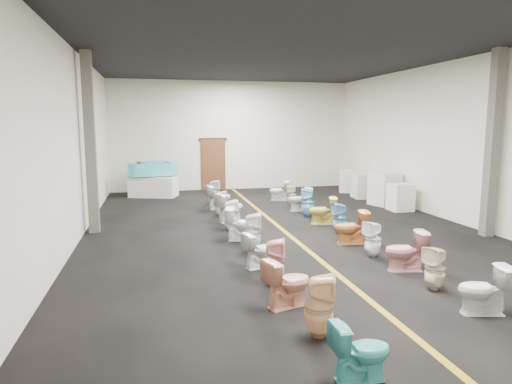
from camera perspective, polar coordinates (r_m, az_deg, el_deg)
floor at (r=11.77m, az=3.59°, el=-4.95°), size 16.00×16.00×0.00m
ceiling at (r=11.59m, az=3.81°, el=17.25°), size 16.00×16.00×0.00m
wall_back at (r=19.27m, az=-3.04°, el=7.04°), size 10.00×0.00×10.00m
wall_left at (r=11.14m, az=-21.93°, el=5.40°), size 0.00×16.00×16.00m
wall_right at (r=13.73m, az=24.26°, el=5.73°), size 0.00×16.00×16.00m
aisle_stripe at (r=11.77m, az=3.59°, el=-4.93°), size 0.12×15.60×0.01m
back_door at (r=19.16m, az=-5.34°, el=3.41°), size 1.00×0.10×2.10m
door_frame at (r=19.10m, az=-5.39°, el=6.61°), size 1.15×0.08×0.10m
column_left at (r=12.10m, az=-20.01°, el=5.70°), size 0.25×0.25×4.50m
column_right at (r=12.40m, az=27.49°, el=5.31°), size 0.25×0.25×4.50m
display_table at (r=17.72m, az=-12.69°, el=0.65°), size 1.90×1.37×0.76m
bathtub at (r=17.64m, az=-12.76°, el=2.87°), size 1.83×0.91×0.55m
appliance_crate_a at (r=15.21m, az=17.60°, el=-0.62°), size 0.68×0.68×0.86m
appliance_crate_b at (r=16.08m, az=15.78°, el=0.40°), size 1.01×1.01×1.12m
appliance_crate_c at (r=17.45m, az=13.36°, el=0.74°), size 0.86×0.86×0.90m
appliance_crate_d at (r=18.81m, az=11.37°, el=1.36°), size 0.83×0.83×0.91m
toilet_left_0 at (r=5.27m, az=12.95°, el=-18.81°), size 0.66×0.38×0.66m
toilet_left_1 at (r=6.08m, az=7.89°, el=-13.95°), size 0.49×0.48×0.84m
toilet_left_2 at (r=6.99m, az=3.95°, el=-11.21°), size 0.83×0.62×0.75m
toilet_left_3 at (r=7.86m, az=2.24°, el=-8.73°), size 0.46×0.46×0.81m
toilet_left_4 at (r=8.80m, az=0.57°, el=-7.25°), size 0.75×0.54×0.69m
toilet_left_5 at (r=9.86m, az=-0.52°, el=-5.06°), size 0.44×0.44×0.84m
toilet_left_6 at (r=10.78m, az=-1.72°, el=-4.03°), size 0.87×0.64×0.79m
toilet_left_7 at (r=11.86m, az=-3.23°, el=-2.88°), size 0.39×0.38×0.79m
toilet_left_8 at (r=12.85m, az=-3.28°, el=-1.94°), size 0.92×0.74×0.82m
toilet_left_9 at (r=13.77m, az=-4.48°, el=-1.39°), size 0.44×0.44×0.75m
toilet_left_10 at (r=14.78m, az=-4.68°, el=-0.65°), size 0.82×0.54×0.78m
toilet_left_11 at (r=15.75m, az=-5.27°, el=-0.00°), size 0.48×0.47×0.83m
toilet_right_1 at (r=7.48m, az=26.58°, el=-10.88°), size 0.79×0.57×0.73m
toilet_right_2 at (r=8.18m, az=21.47°, el=-8.87°), size 0.45×0.44×0.75m
toilet_right_3 at (r=9.04m, az=18.19°, el=-7.00°), size 0.82×0.56×0.77m
toilet_right_4 at (r=9.78m, az=14.41°, el=-5.72°), size 0.44×0.43×0.75m
toilet_right_5 at (r=10.70m, az=11.81°, el=-4.35°), size 0.81×0.52×0.78m
toilet_right_6 at (r=11.67m, az=10.44°, el=-3.22°), size 0.38×0.37×0.78m
toilet_right_7 at (r=12.66m, az=8.33°, el=-2.31°), size 0.81×0.56×0.76m
toilet_right_8 at (r=13.59m, az=6.50°, el=-1.32°), size 0.50×0.50×0.86m
toilet_right_9 at (r=14.51m, az=5.52°, el=-0.91°), size 0.75×0.45×0.75m
toilet_right_10 at (r=15.47m, az=4.53°, el=-0.42°), size 0.37×0.37×0.69m
toilet_right_11 at (r=16.44m, az=2.93°, el=0.17°), size 0.79×0.59×0.71m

